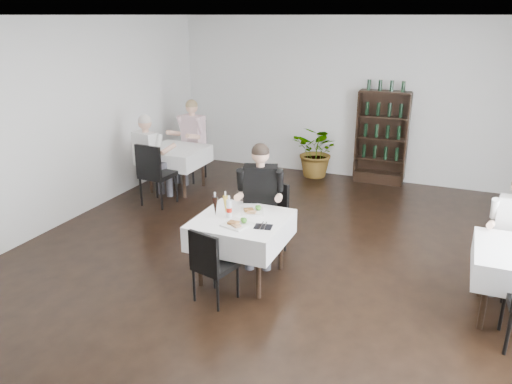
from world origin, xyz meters
TOP-DOWN VIEW (x-y plane):
  - room_shell at (0.00, 0.00)m, footprint 9.00×9.00m
  - wine_shelf at (0.60, 4.31)m, footprint 0.90×0.28m
  - main_table at (-0.30, 0.00)m, footprint 1.03×1.03m
  - left_table at (-2.70, 2.50)m, footprint 0.98×0.98m
  - potted_tree at (-0.57, 4.20)m, footprint 1.11×1.04m
  - main_chair_far at (-0.27, 0.84)m, footprint 0.57×0.57m
  - main_chair_near at (-0.37, -0.64)m, footprint 0.48×0.48m
  - left_chair_far at (-2.80, 3.20)m, footprint 0.54×0.54m
  - left_chair_near at (-2.60, 1.64)m, footprint 0.52×0.52m
  - diner_main at (-0.29, 0.54)m, footprint 0.65×0.69m
  - diner_left_far at (-2.73, 3.07)m, footprint 0.63×0.67m
  - diner_left_near at (-2.80, 1.87)m, footprint 0.61×0.65m
  - plate_far at (-0.25, 0.22)m, footprint 0.36×0.36m
  - plate_near at (-0.25, -0.21)m, footprint 0.34×0.34m
  - pilsner_dark at (-0.62, -0.04)m, footprint 0.07×0.07m
  - pilsner_lager at (-0.53, 0.06)m, footprint 0.07×0.07m
  - coke_bottle at (-0.45, -0.02)m, footprint 0.07×0.07m
  - napkin_cutlery at (0.03, -0.14)m, footprint 0.22×0.22m

SIDE VIEW (x-z plane):
  - main_chair_near at x=-0.37m, z-range 0.06..0.92m
  - potted_tree at x=-0.57m, z-range 0.00..1.02m
  - main_chair_far at x=-0.27m, z-range 0.07..1.01m
  - left_chair_near at x=-2.60m, z-range 0.07..1.13m
  - left_table at x=-2.70m, z-range 0.24..1.01m
  - main_table at x=-0.30m, z-range 0.24..1.01m
  - left_chair_far at x=-2.80m, z-range 0.08..1.21m
  - napkin_cutlery at x=0.03m, z-range 0.77..0.79m
  - plate_far at x=-0.25m, z-range 0.75..0.83m
  - plate_near at x=-0.25m, z-range 0.75..0.83m
  - wine_shelf at x=0.60m, z-range -0.03..1.72m
  - diner_left_near at x=-2.80m, z-range 0.12..1.60m
  - coke_bottle at x=-0.45m, z-range 0.74..1.01m
  - pilsner_lager at x=-0.53m, z-range 0.74..1.02m
  - diner_main at x=-0.29m, z-range 0.12..1.65m
  - pilsner_dark at x=-0.62m, z-range 0.74..1.03m
  - diner_left_far at x=-2.73m, z-range 0.12..1.66m
  - room_shell at x=0.00m, z-range -3.00..6.00m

